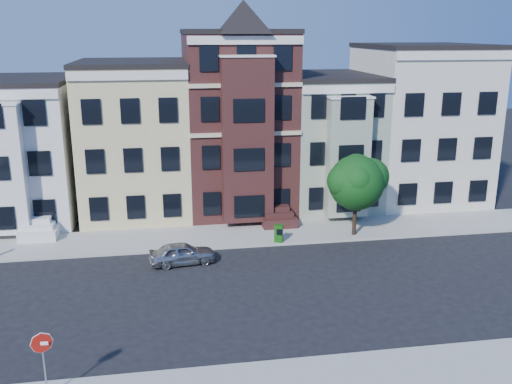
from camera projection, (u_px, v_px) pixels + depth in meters
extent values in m
plane|color=black|center=(277.00, 292.00, 27.59)|extent=(120.00, 120.00, 0.00)
cube|color=#9E9B93|center=(252.00, 234.00, 35.16)|extent=(60.00, 4.00, 0.15)
cube|color=silver|center=(13.00, 151.00, 37.77)|extent=(8.00, 9.00, 9.00)
cube|color=beige|center=(135.00, 140.00, 38.89)|extent=(7.00, 9.00, 10.00)
cube|color=#3A1B19|center=(237.00, 123.00, 39.71)|extent=(7.00, 9.00, 12.00)
cube|color=#939E89|center=(326.00, 141.00, 41.14)|extent=(6.00, 9.00, 9.00)
cube|color=silver|center=(418.00, 125.00, 41.96)|extent=(8.00, 9.00, 11.00)
imported|color=#A2A4AA|center=(182.00, 253.00, 30.78)|extent=(3.68, 1.84, 1.20)
cube|color=#186213|center=(279.00, 233.00, 33.60)|extent=(0.60, 0.57, 1.06)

